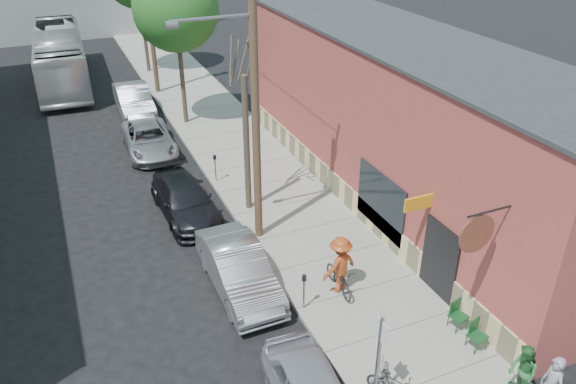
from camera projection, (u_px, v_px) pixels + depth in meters
name	position (u px, v px, depth m)	size (l,w,h in m)	color
ground	(234.00, 330.00, 16.67)	(120.00, 120.00, 0.00)	black
sidewalk	(245.00, 157.00, 26.93)	(4.50, 58.00, 0.15)	gray
cafe_building	(405.00, 123.00, 22.19)	(6.60, 20.20, 6.61)	#983E38
sign_post	(379.00, 354.00, 13.36)	(0.07, 0.45, 2.80)	slate
parking_meter_near	(304.00, 286.00, 16.93)	(0.14, 0.14, 1.24)	slate
parking_meter_far	(215.00, 164.00, 24.24)	(0.14, 0.14, 1.24)	slate
utility_pole_near	(253.00, 100.00, 18.34)	(3.57, 0.28, 10.00)	#503A28
utility_pole_far	(148.00, 5.00, 32.58)	(1.80, 0.28, 10.00)	#503A28
tree_bare	(247.00, 145.00, 21.36)	(0.24, 0.24, 5.47)	#44392C
tree_leafy_mid	(176.00, 9.00, 27.80)	(4.30, 4.30, 8.14)	#44392C
patio_chair_a	(459.00, 316.00, 16.35)	(0.50, 0.50, 0.88)	#113F1C
patio_chair_b	(477.00, 336.00, 15.63)	(0.50, 0.50, 0.88)	#113F1C
patron_green	(523.00, 372.00, 14.00)	(0.78, 0.61, 1.61)	#28642F
cyclist	(340.00, 265.00, 17.64)	(1.27, 0.73, 1.96)	#9A3B16
cyclist_bike	(339.00, 278.00, 17.89)	(0.61, 1.74, 0.92)	black
parked_bike_b	(382.00, 378.00, 14.32)	(0.59, 1.70, 0.89)	slate
car_1	(239.00, 269.00, 18.01)	(1.64, 4.69, 1.55)	#93979A
car_2	(185.00, 200.00, 22.09)	(1.94, 4.76, 1.38)	black
car_3	(149.00, 139.00, 27.30)	(2.21, 4.79, 1.33)	#999BA0
car_4	(134.00, 101.00, 31.65)	(1.75, 5.03, 1.66)	#94949B
bus	(60.00, 57.00, 36.18)	(2.88, 12.31, 3.43)	silver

